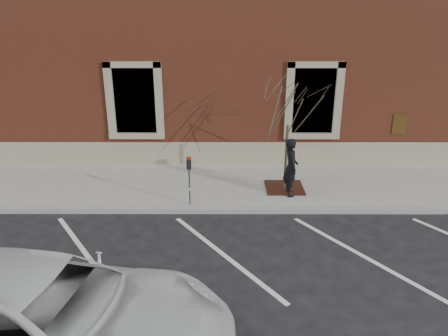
{
  "coord_description": "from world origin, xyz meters",
  "views": [
    {
      "loc": [
        0.02,
        -10.96,
        5.52
      ],
      "look_at": [
        0.0,
        0.6,
        1.1
      ],
      "focal_mm": 35.0,
      "sensor_mm": 36.0,
      "label": 1
    }
  ],
  "objects_px": {
    "man": "(291,167)",
    "white_truck": "(44,319)",
    "parking_meter": "(189,172)",
    "sapling": "(289,107)"
  },
  "relations": [
    {
      "from": "man",
      "to": "parking_meter",
      "type": "relative_size",
      "value": 1.22
    },
    {
      "from": "parking_meter",
      "to": "sapling",
      "type": "xyz_separation_m",
      "value": [
        2.82,
        1.17,
        1.55
      ]
    },
    {
      "from": "white_truck",
      "to": "sapling",
      "type": "bearing_deg",
      "value": -24.49
    },
    {
      "from": "parking_meter",
      "to": "white_truck",
      "type": "bearing_deg",
      "value": -130.92
    },
    {
      "from": "parking_meter",
      "to": "white_truck",
      "type": "height_order",
      "value": "white_truck"
    },
    {
      "from": "man",
      "to": "white_truck",
      "type": "xyz_separation_m",
      "value": [
        -4.78,
        -6.28,
        -0.17
      ]
    },
    {
      "from": "parking_meter",
      "to": "man",
      "type": "bearing_deg",
      "value": -8.97
    },
    {
      "from": "man",
      "to": "white_truck",
      "type": "bearing_deg",
      "value": 139.49
    },
    {
      "from": "sapling",
      "to": "white_truck",
      "type": "bearing_deg",
      "value": -124.76
    },
    {
      "from": "man",
      "to": "sapling",
      "type": "bearing_deg",
      "value": 7.1
    }
  ]
}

